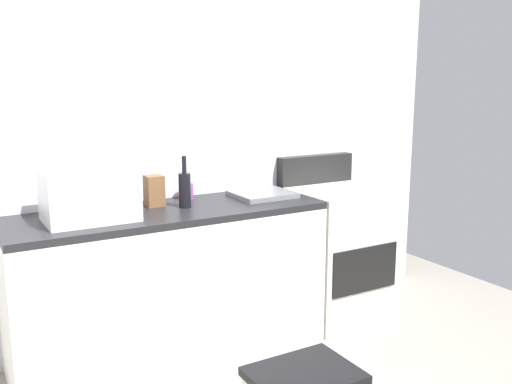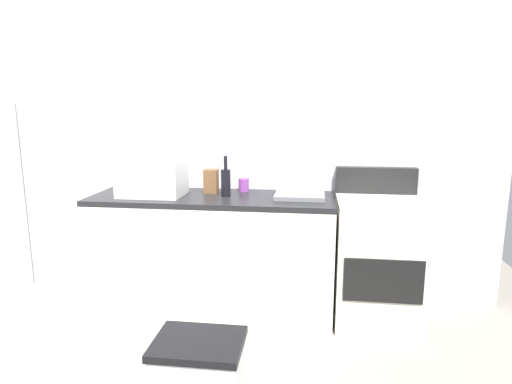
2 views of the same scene
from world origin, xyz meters
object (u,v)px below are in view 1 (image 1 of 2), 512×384
at_px(coffee_mug, 187,191).
at_px(knife_block, 154,191).
at_px(microwave, 89,195).
at_px(wine_bottle, 185,189).
at_px(stove_oven, 335,250).

xyz_separation_m(coffee_mug, knife_block, (-0.24, -0.08, 0.04)).
relative_size(microwave, knife_block, 2.56).
bearing_deg(wine_bottle, microwave, -177.06).
height_order(stove_oven, microwave, microwave).
xyz_separation_m(stove_oven, coffee_mug, (-1.01, 0.21, 0.48)).
height_order(coffee_mug, knife_block, knife_block).
distance_m(wine_bottle, coffee_mug, 0.24).
height_order(microwave, coffee_mug, microwave).
bearing_deg(coffee_mug, wine_bottle, -115.55).
xyz_separation_m(wine_bottle, coffee_mug, (0.10, 0.21, -0.06)).
relative_size(wine_bottle, knife_block, 1.67).
xyz_separation_m(microwave, wine_bottle, (0.55, 0.03, -0.03)).
distance_m(microwave, wine_bottle, 0.55).
relative_size(microwave, wine_bottle, 1.53).
bearing_deg(knife_block, coffee_mug, 19.36).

